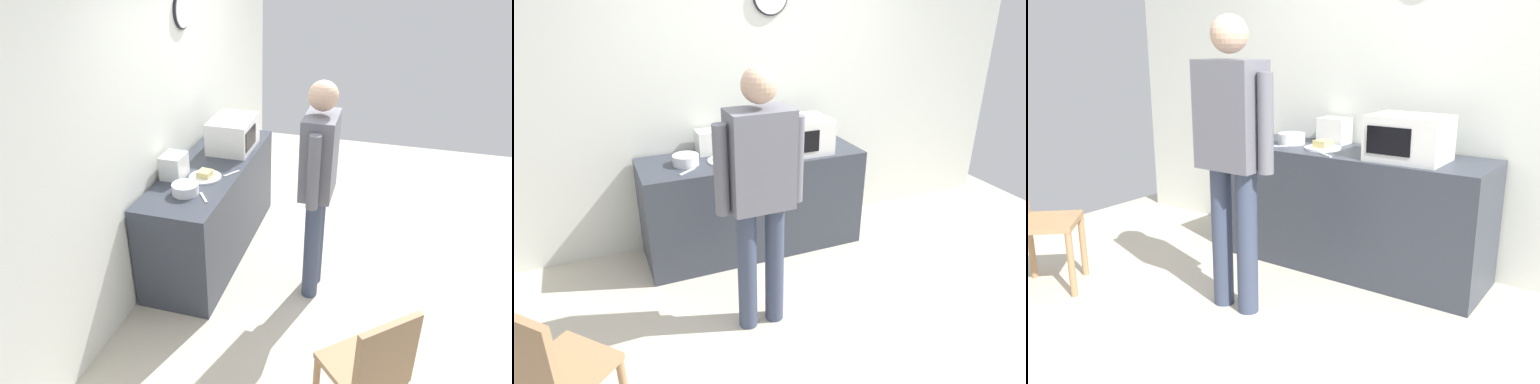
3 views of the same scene
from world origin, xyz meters
TOP-DOWN VIEW (x-y plane):
  - ground_plane at (0.00, 0.00)m, footprint 6.00×6.00m
  - back_wall at (0.00, 1.60)m, footprint 5.40×0.13m
  - kitchen_counter at (-0.18, 1.22)m, footprint 1.91×0.62m
  - microwave at (0.23, 1.15)m, footprint 0.50×0.39m
  - sandwich_plate at (-0.44, 1.17)m, footprint 0.27×0.27m
  - salad_bowl at (-0.75, 1.21)m, footprint 0.21×0.21m
  - toaster at (-0.49, 1.42)m, footprint 0.22×0.18m
  - fork_utensil at (-0.78, 1.05)m, footprint 0.15×0.12m
  - spoon_utensil at (-0.31, 0.98)m, footprint 0.16×0.11m
  - person_standing at (-0.49, 0.21)m, footprint 0.59×0.24m
  - wooden_chair at (-1.78, -0.34)m, footprint 0.57×0.57m

SIDE VIEW (x-z plane):
  - ground_plane at x=0.00m, z-range 0.00..0.00m
  - kitchen_counter at x=-0.18m, z-range 0.00..0.89m
  - wooden_chair at x=-1.78m, z-range 0.05..0.99m
  - fork_utensil at x=-0.78m, z-range 0.89..0.89m
  - spoon_utensil at x=-0.31m, z-range 0.89..0.89m
  - sandwich_plate at x=-0.44m, z-range 0.87..0.94m
  - salad_bowl at x=-0.75m, z-range 0.89..0.97m
  - toaster at x=-0.49m, z-range 0.89..1.09m
  - microwave at x=0.23m, z-range 0.89..1.19m
  - person_standing at x=-0.49m, z-range 0.16..1.96m
  - back_wall at x=0.00m, z-range 0.00..2.60m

